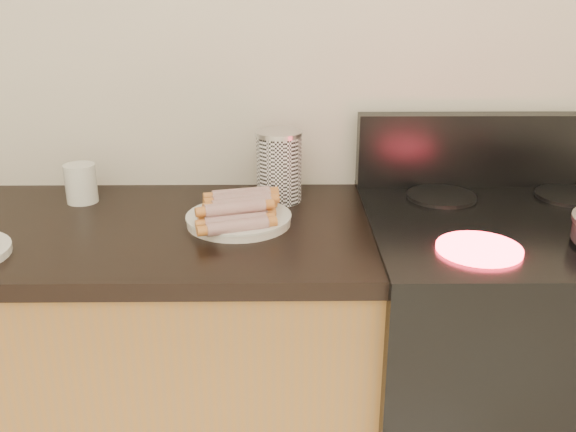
{
  "coord_description": "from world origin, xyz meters",
  "views": [
    {
      "loc": [
        0.19,
        0.27,
        1.46
      ],
      "look_at": [
        0.21,
        1.62,
        0.95
      ],
      "focal_mm": 40.0,
      "sensor_mm": 36.0,
      "label": 1
    }
  ],
  "objects_px": {
    "mug": "(81,183)",
    "stove": "(506,383)",
    "main_plate": "(239,220)",
    "canister": "(279,166)"
  },
  "relations": [
    {
      "from": "mug",
      "to": "stove",
      "type": "bearing_deg",
      "value": -9.44
    },
    {
      "from": "main_plate",
      "to": "canister",
      "type": "height_order",
      "value": "canister"
    },
    {
      "from": "stove",
      "to": "canister",
      "type": "relative_size",
      "value": 4.89
    },
    {
      "from": "main_plate",
      "to": "mug",
      "type": "bearing_deg",
      "value": 158.88
    },
    {
      "from": "stove",
      "to": "mug",
      "type": "xyz_separation_m",
      "value": [
        -1.11,
        0.18,
        0.49
      ]
    },
    {
      "from": "main_plate",
      "to": "canister",
      "type": "xyz_separation_m",
      "value": [
        0.1,
        0.17,
        0.09
      ]
    },
    {
      "from": "stove",
      "to": "mug",
      "type": "distance_m",
      "value": 1.23
    },
    {
      "from": "canister",
      "to": "main_plate",
      "type": "bearing_deg",
      "value": -120.05
    },
    {
      "from": "canister",
      "to": "mug",
      "type": "relative_size",
      "value": 1.84
    },
    {
      "from": "mug",
      "to": "main_plate",
      "type": "bearing_deg",
      "value": -21.12
    }
  ]
}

